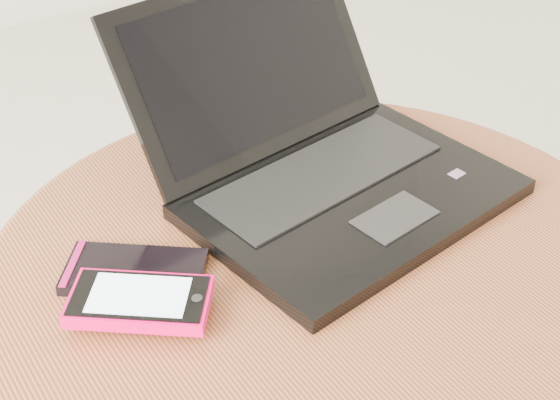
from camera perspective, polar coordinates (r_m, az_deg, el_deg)
table at (r=0.86m, az=3.04°, el=-10.31°), size 0.67×0.67×0.53m
laptop at (r=0.86m, az=2.89°, el=2.87°), size 0.36×0.37×0.18m
phone_black at (r=0.77m, az=-10.01°, el=-4.89°), size 0.14×0.13×0.01m
phone_pink at (r=0.72m, az=-9.65°, el=-6.87°), size 0.13×0.13×0.01m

